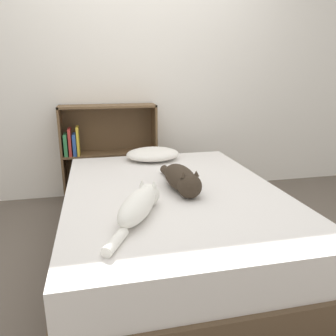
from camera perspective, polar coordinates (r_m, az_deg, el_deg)
The scene contains 7 objects.
ground_plane at distance 2.34m, azimuth 0.79°, elevation -14.94°, with size 8.00×8.00×0.00m, color brown.
wall_back at distance 3.34m, azimuth -4.76°, elevation 16.89°, with size 8.00×0.06×2.50m.
bed at distance 2.23m, azimuth 0.82°, elevation -9.65°, with size 1.39×1.92×0.49m.
pillow at distance 2.81m, azimuth -2.77°, elevation 2.44°, with size 0.45×0.36×0.10m.
cat_light at distance 1.71m, azimuth -5.07°, elevation -6.41°, with size 0.35×0.59×0.15m.
cat_dark at distance 2.09m, azimuth 2.38°, elevation -1.94°, with size 0.20×0.61×0.17m.
bookshelf at distance 3.27m, azimuth -10.65°, elevation 2.90°, with size 0.90×0.26×0.92m.
Camera 1 is at (-0.47, -1.95, 1.22)m, focal length 35.00 mm.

